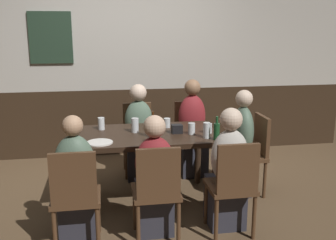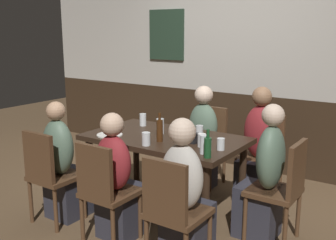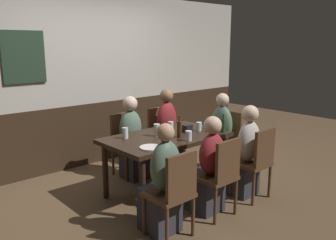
# 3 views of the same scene
# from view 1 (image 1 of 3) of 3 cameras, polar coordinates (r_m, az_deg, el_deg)

# --- Properties ---
(ground_plane) EXTENTS (12.00, 12.00, 0.00)m
(ground_plane) POSITION_cam_1_polar(r_m,az_deg,el_deg) (4.30, -3.21, -11.50)
(ground_plane) COLOR brown
(wall_back) EXTENTS (6.40, 0.13, 2.60)m
(wall_back) POSITION_cam_1_polar(r_m,az_deg,el_deg) (5.57, -5.36, 8.13)
(wall_back) COLOR #332316
(wall_back) RESTS_ON ground_plane
(dining_table) EXTENTS (1.52, 0.89, 0.74)m
(dining_table) POSITION_cam_1_polar(r_m,az_deg,el_deg) (4.07, -3.33, -3.14)
(dining_table) COLOR black
(dining_table) RESTS_ON ground_plane
(chair_mid_near) EXTENTS (0.40, 0.40, 0.88)m
(chair_mid_near) POSITION_cam_1_polar(r_m,az_deg,el_deg) (3.32, -1.65, -9.95)
(chair_mid_near) COLOR #513521
(chair_mid_near) RESTS_ON ground_plane
(chair_right_far) EXTENTS (0.40, 0.40, 0.88)m
(chair_right_far) POSITION_cam_1_polar(r_m,az_deg,el_deg) (5.04, 3.20, -1.73)
(chair_right_far) COLOR #513521
(chair_right_far) RESTS_ON ground_plane
(chair_left_near) EXTENTS (0.40, 0.40, 0.88)m
(chair_left_near) POSITION_cam_1_polar(r_m,az_deg,el_deg) (3.30, -13.40, -10.44)
(chair_left_near) COLOR #513521
(chair_left_near) RESTS_ON ground_plane
(chair_mid_far) EXTENTS (0.40, 0.40, 0.88)m
(chair_mid_far) POSITION_cam_1_polar(r_m,az_deg,el_deg) (4.94, -4.39, -2.06)
(chair_mid_far) COLOR #513521
(chair_mid_far) RESTS_ON ground_plane
(chair_right_near) EXTENTS (0.40, 0.40, 0.88)m
(chair_right_near) POSITION_cam_1_polar(r_m,az_deg,el_deg) (3.47, 9.49, -9.09)
(chair_right_near) COLOR #513521
(chair_right_near) RESTS_ON ground_plane
(chair_head_east) EXTENTS (0.40, 0.40, 0.88)m
(chair_head_east) POSITION_cam_1_polar(r_m,az_deg,el_deg) (4.39, 12.16, -4.31)
(chair_head_east) COLOR #513521
(chair_head_east) RESTS_ON ground_plane
(person_mid_near) EXTENTS (0.34, 0.37, 1.10)m
(person_mid_near) POSITION_cam_1_polar(r_m,az_deg,el_deg) (3.48, -2.02, -9.41)
(person_mid_near) COLOR #2D2D38
(person_mid_near) RESTS_ON ground_plane
(person_right_far) EXTENTS (0.34, 0.37, 1.19)m
(person_right_far) POSITION_cam_1_polar(r_m,az_deg,el_deg) (4.88, 3.61, -2.11)
(person_right_far) COLOR #2D2D38
(person_right_far) RESTS_ON ground_plane
(person_left_near) EXTENTS (0.34, 0.37, 1.12)m
(person_left_near) POSITION_cam_1_polar(r_m,az_deg,el_deg) (3.47, -13.21, -9.78)
(person_left_near) COLOR #2D2D38
(person_left_near) RESTS_ON ground_plane
(person_mid_far) EXTENTS (0.34, 0.37, 1.15)m
(person_mid_far) POSITION_cam_1_polar(r_m,az_deg,el_deg) (4.79, -4.21, -2.68)
(person_mid_far) COLOR #2D2D38
(person_mid_far) RESTS_ON ground_plane
(person_right_near) EXTENTS (0.34, 0.37, 1.14)m
(person_right_near) POSITION_cam_1_polar(r_m,az_deg,el_deg) (3.61, 8.65, -8.35)
(person_right_near) COLOR #2D2D38
(person_right_near) RESTS_ON ground_plane
(person_head_east) EXTENTS (0.37, 0.34, 1.17)m
(person_head_east) POSITION_cam_1_polar(r_m,az_deg,el_deg) (4.34, 10.16, -4.52)
(person_head_east) COLOR #2D2D38
(person_head_east) RESTS_ON ground_plane
(highball_clear) EXTENTS (0.07, 0.07, 0.16)m
(highball_clear) POSITION_cam_1_polar(r_m,az_deg,el_deg) (3.88, 5.68, -1.67)
(highball_clear) COLOR silver
(highball_clear) RESTS_ON dining_table
(pint_glass_amber) EXTENTS (0.08, 0.08, 0.15)m
(pint_glass_amber) POSITION_cam_1_polar(r_m,az_deg,el_deg) (4.08, -4.85, -0.87)
(pint_glass_amber) COLOR silver
(pint_glass_amber) RESTS_ON dining_table
(beer_glass_tall) EXTENTS (0.08, 0.08, 0.12)m
(beer_glass_tall) POSITION_cam_1_polar(r_m,az_deg,el_deg) (3.70, -2.18, -2.54)
(beer_glass_tall) COLOR silver
(beer_glass_tall) RESTS_ON dining_table
(beer_glass_half) EXTENTS (0.07, 0.07, 0.12)m
(beer_glass_half) POSITION_cam_1_polar(r_m,az_deg,el_deg) (4.01, 3.47, -1.38)
(beer_glass_half) COLOR silver
(beer_glass_half) RESTS_ON dining_table
(tumbler_water) EXTENTS (0.07, 0.07, 0.13)m
(tumbler_water) POSITION_cam_1_polar(r_m,az_deg,el_deg) (4.24, -9.74, -0.62)
(tumbler_water) COLOR silver
(tumbler_water) RESTS_ON dining_table
(pint_glass_stout) EXTENTS (0.07, 0.07, 0.10)m
(pint_glass_stout) POSITION_cam_1_polar(r_m,az_deg,el_deg) (4.27, -0.15, -0.51)
(pint_glass_stout) COLOR silver
(pint_glass_stout) RESTS_ON dining_table
(pint_glass_pale) EXTENTS (0.07, 0.07, 0.10)m
(pint_glass_pale) POSITION_cam_1_polar(r_m,az_deg,el_deg) (4.06, 5.97, -1.31)
(pint_glass_pale) COLOR silver
(pint_glass_pale) RESTS_ON dining_table
(beer_bottle_green) EXTENTS (0.06, 0.06, 0.23)m
(beer_bottle_green) POSITION_cam_1_polar(r_m,az_deg,el_deg) (3.82, 7.12, -1.59)
(beer_bottle_green) COLOR #194723
(beer_bottle_green) RESTS_ON dining_table
(beer_bottle_brown) EXTENTS (0.06, 0.06, 0.27)m
(beer_bottle_brown) POSITION_cam_1_polar(r_m,az_deg,el_deg) (3.86, -2.22, -1.06)
(beer_bottle_brown) COLOR #42230F
(beer_bottle_brown) RESTS_ON dining_table
(plate_white_large) EXTENTS (0.25, 0.25, 0.01)m
(plate_white_large) POSITION_cam_1_polar(r_m,az_deg,el_deg) (3.76, -9.97, -3.26)
(plate_white_large) COLOR white
(plate_white_large) RESTS_ON dining_table
(condiment_caddy) EXTENTS (0.11, 0.09, 0.09)m
(condiment_caddy) POSITION_cam_1_polar(r_m,az_deg,el_deg) (4.04, 1.31, -1.30)
(condiment_caddy) COLOR black
(condiment_caddy) RESTS_ON dining_table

